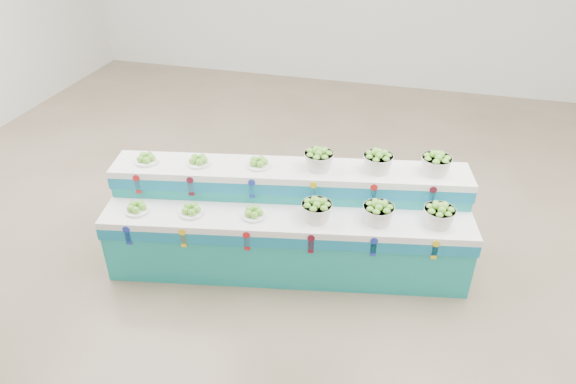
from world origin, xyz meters
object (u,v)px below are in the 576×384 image
Objects in this scene: display_stand at (288,222)px; plate_upper_mid at (198,160)px; basket_lower_left at (317,210)px; basket_upper_right at (436,163)px.

plate_upper_mid reaches higher than display_stand.
display_stand reaches higher than basket_lower_left.
basket_upper_right is at bearing 31.98° from basket_lower_left.
plate_upper_mid is 0.84× the size of basket_upper_right.
basket_lower_left is 1.00× the size of basket_upper_right.
basket_upper_right is (2.32, 0.43, 0.06)m from plate_upper_mid.
basket_lower_left is 1.19× the size of plate_upper_mid.
basket_upper_right is (1.04, 0.65, 0.30)m from basket_lower_left.
plate_upper_mid reaches higher than basket_lower_left.
plate_upper_mid is (-0.95, 0.05, 0.56)m from display_stand.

